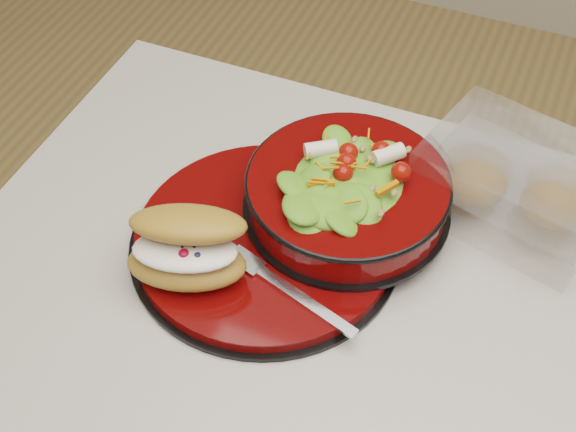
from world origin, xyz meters
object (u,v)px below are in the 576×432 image
at_px(dinner_plate, 266,241).
at_px(pastry_box, 516,185).
at_px(fork, 286,288).
at_px(croissant, 188,248).
at_px(salad_bowl, 348,187).

bearing_deg(dinner_plate, pastry_box, 33.47).
relative_size(fork, pastry_box, 0.71).
height_order(croissant, pastry_box, croissant).
bearing_deg(pastry_box, salad_bowl, -138.27).
distance_m(croissant, fork, 0.11).
distance_m(salad_bowl, pastry_box, 0.20).
xyz_separation_m(dinner_plate, salad_bowl, (0.07, 0.07, 0.05)).
distance_m(fork, pastry_box, 0.30).
bearing_deg(pastry_box, fork, -116.37).
bearing_deg(dinner_plate, croissant, -125.57).
xyz_separation_m(fork, pastry_box, (0.20, 0.23, 0.02)).
relative_size(croissant, pastry_box, 0.61).
bearing_deg(croissant, fork, -9.58).
bearing_deg(fork, croissant, 116.02).
distance_m(dinner_plate, fork, 0.08).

